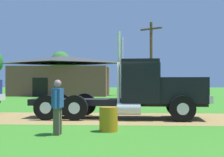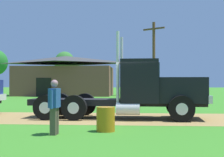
# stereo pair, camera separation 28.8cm
# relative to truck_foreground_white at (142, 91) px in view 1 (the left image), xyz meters

# --- Properties ---
(ground_plane) EXTENTS (200.00, 200.00, 0.00)m
(ground_plane) POSITION_rel_truck_foreground_white_xyz_m (-0.64, 0.08, -1.25)
(ground_plane) COLOR #398223
(dirt_track) EXTENTS (120.00, 5.09, 0.01)m
(dirt_track) POSITION_rel_truck_foreground_white_xyz_m (-0.64, 0.08, -1.25)
(dirt_track) COLOR #9F8047
(dirt_track) RESTS_ON ground_plane
(truck_foreground_white) EXTENTS (8.12, 2.93, 3.84)m
(truck_foreground_white) POSITION_rel_truck_foreground_white_xyz_m (0.00, 0.00, 0.00)
(truck_foreground_white) COLOR black
(truck_foreground_white) RESTS_ON ground_plane
(visitor_walking_mid) EXTENTS (0.29, 0.69, 1.72)m
(visitor_walking_mid) POSITION_rel_truck_foreground_white_xyz_m (-2.79, -4.83, -0.30)
(visitor_walking_mid) COLOR #264C8C
(visitor_walking_mid) RESTS_ON ground_plane
(steel_barrel) EXTENTS (0.61, 0.61, 0.81)m
(steel_barrel) POSITION_rel_truck_foreground_white_xyz_m (-1.26, -4.04, -0.84)
(steel_barrel) COLOR #B27214
(steel_barrel) RESTS_ON ground_plane
(shed_building) EXTENTS (12.50, 8.12, 5.07)m
(shed_building) POSITION_rel_truck_foreground_white_xyz_m (-9.40, 26.73, 1.19)
(shed_building) COLOR brown
(shed_building) RESTS_ON ground_plane
(utility_pole_near) EXTENTS (1.88, 1.37, 7.10)m
(utility_pole_near) POSITION_rel_truck_foreground_white_xyz_m (1.29, 14.85, 2.54)
(utility_pole_near) COLOR brown
(utility_pole_near) RESTS_ON ground_plane
(tree_mid) EXTENTS (3.33, 3.33, 6.82)m
(tree_mid) POSITION_rel_truck_foreground_white_xyz_m (-12.22, 38.88, 3.68)
(tree_mid) COLOR #513823
(tree_mid) RESTS_ON ground_plane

